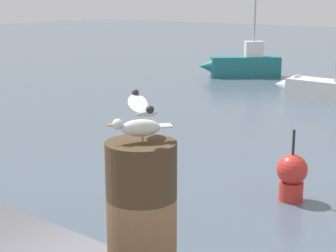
# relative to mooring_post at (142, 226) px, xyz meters

# --- Properties ---
(mooring_post) EXTENTS (0.42, 0.42, 1.04)m
(mooring_post) POSITION_rel_mooring_post_xyz_m (0.00, 0.00, 0.00)
(mooring_post) COLOR #4C3823
(mooring_post) RESTS_ON harbor_quay
(seagull) EXTENTS (0.50, 0.44, 0.27)m
(seagull) POSITION_rel_mooring_post_xyz_m (-0.00, -0.00, 0.65)
(seagull) COLOR #C66E60
(seagull) RESTS_ON mooring_post
(boat_teal) EXTENTS (3.23, 3.02, 3.66)m
(boat_teal) POSITION_rel_mooring_post_xyz_m (-11.21, 19.44, -1.76)
(boat_teal) COLOR #1E7075
(boat_teal) RESTS_ON ground_plane
(boat_white) EXTENTS (4.30, 1.12, 1.58)m
(boat_white) POSITION_rel_mooring_post_xyz_m (-5.67, 16.25, -1.84)
(boat_white) COLOR silver
(boat_white) RESTS_ON ground_plane
(channel_buoy) EXTENTS (0.56, 0.56, 1.33)m
(channel_buoy) POSITION_rel_mooring_post_xyz_m (-2.23, 6.58, -1.84)
(channel_buoy) COLOR red
(channel_buoy) RESTS_ON ground_plane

